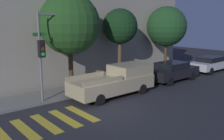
% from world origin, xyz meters
% --- Properties ---
extents(ground_plane, '(60.00, 60.00, 0.00)m').
position_xyz_m(ground_plane, '(0.00, 0.00, 0.00)').
color(ground_plane, '#28282D').
extents(sidewalk, '(26.00, 2.31, 0.14)m').
position_xyz_m(sidewalk, '(0.00, 4.35, 0.07)').
color(sidewalk, slate).
rests_on(sidewalk, ground).
extents(building_row, '(26.00, 6.00, 6.80)m').
position_xyz_m(building_row, '(0.00, 8.91, 3.40)').
color(building_row, '#A89E8E').
rests_on(building_row, ground).
extents(crosswalk, '(4.25, 2.60, 0.00)m').
position_xyz_m(crosswalk, '(-3.09, 0.80, 0.00)').
color(crosswalk, gold).
rests_on(crosswalk, ground).
extents(traffic_light_pole, '(2.28, 0.56, 4.96)m').
position_xyz_m(traffic_light_pole, '(-1.57, 3.37, 3.33)').
color(traffic_light_pole, slate).
rests_on(traffic_light_pole, ground).
extents(pickup_truck, '(5.37, 2.03, 1.78)m').
position_xyz_m(pickup_truck, '(2.23, 2.10, 0.89)').
color(pickup_truck, tan).
rests_on(pickup_truck, ground).
extents(sedan_near_corner, '(4.44, 1.88, 1.44)m').
position_xyz_m(sedan_near_corner, '(7.82, 2.10, 0.76)').
color(sedan_near_corner, black).
rests_on(sedan_near_corner, ground).
extents(sedan_middle, '(4.44, 1.84, 1.37)m').
position_xyz_m(sedan_middle, '(13.40, 2.10, 0.73)').
color(sedan_middle, silver).
rests_on(sedan_middle, ground).
extents(tree_near_corner, '(3.78, 3.78, 6.19)m').
position_xyz_m(tree_near_corner, '(0.46, 4.48, 4.29)').
color(tree_near_corner, '#42301E').
rests_on(tree_near_corner, ground).
extents(tree_midblock, '(2.54, 2.54, 5.37)m').
position_xyz_m(tree_midblock, '(4.61, 4.48, 4.06)').
color(tree_midblock, brown).
rests_on(tree_midblock, ground).
extents(tree_far_end, '(3.41, 3.41, 5.72)m').
position_xyz_m(tree_far_end, '(9.98, 4.48, 4.01)').
color(tree_far_end, '#4C3823').
rests_on(tree_far_end, ground).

